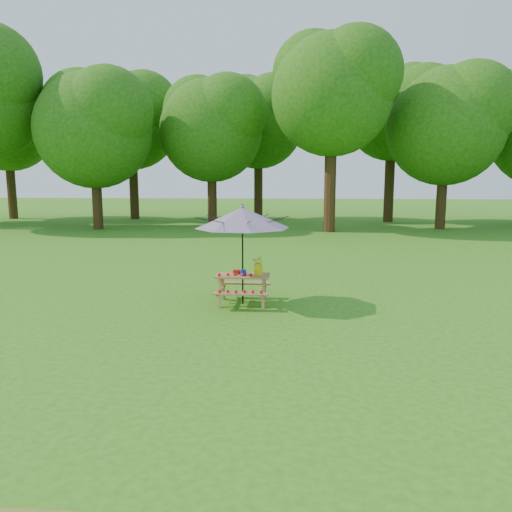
{
  "coord_description": "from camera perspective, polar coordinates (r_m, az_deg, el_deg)",
  "views": [
    {
      "loc": [
        -1.82,
        -5.96,
        2.85
      ],
      "look_at": [
        -2.64,
        4.98,
        1.1
      ],
      "focal_mm": 35.0,
      "sensor_mm": 36.0,
      "label": 1
    }
  ],
  "objects": [
    {
      "name": "picnic_table",
      "position": [
        11.27,
        -1.53,
        -3.87
      ],
      "size": [
        1.2,
        1.32,
        0.67
      ],
      "color": "#A26C49",
      "rests_on": "ground"
    },
    {
      "name": "patio_umbrella",
      "position": [
        11.03,
        -1.56,
        4.38
      ],
      "size": [
        2.58,
        2.58,
        2.25
      ],
      "color": "black",
      "rests_on": "ground"
    },
    {
      "name": "produce_bins",
      "position": [
        11.23,
        -1.78,
        -1.86
      ],
      "size": [
        0.3,
        0.4,
        0.13
      ],
      "color": "red",
      "rests_on": "picnic_table"
    },
    {
      "name": "tomatoes_row",
      "position": [
        11.04,
        -2.4,
        -2.14
      ],
      "size": [
        0.77,
        0.13,
        0.07
      ],
      "primitive_type": null,
      "color": "red",
      "rests_on": "picnic_table"
    },
    {
      "name": "ground",
      "position": [
        6.85,
        20.11,
        -16.09
      ],
      "size": [
        120.0,
        120.0,
        0.0
      ],
      "primitive_type": "plane",
      "color": "#2E7215",
      "rests_on": "ground"
    },
    {
      "name": "treeline",
      "position": [
        28.49,
        8.36,
        19.38
      ],
      "size": [
        60.0,
        12.0,
        16.0
      ],
      "primitive_type": null,
      "color": "#19550E",
      "rests_on": "ground"
    },
    {
      "name": "flower_bucket",
      "position": [
        11.21,
        0.28,
        -0.97
      ],
      "size": [
        0.32,
        0.29,
        0.42
      ],
      "color": "yellow",
      "rests_on": "picnic_table"
    }
  ]
}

